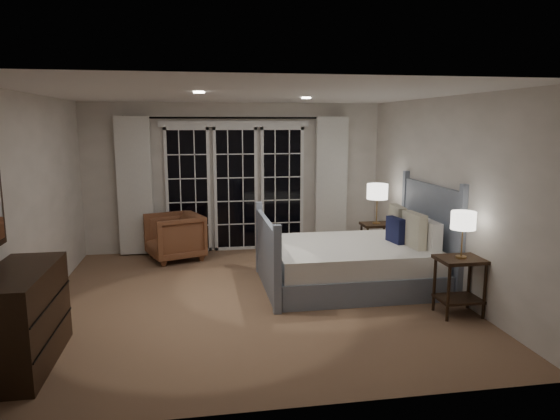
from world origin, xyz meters
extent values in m
plane|color=brown|center=(0.00, 0.00, 0.00)|extent=(5.00, 5.00, 0.00)
plane|color=white|center=(0.00, 0.00, 2.50)|extent=(5.00, 5.00, 0.00)
cube|color=silver|center=(-2.50, 0.00, 1.25)|extent=(0.02, 5.00, 2.50)
cube|color=silver|center=(2.50, 0.00, 1.25)|extent=(0.02, 5.00, 2.50)
cube|color=silver|center=(0.00, 2.50, 1.25)|extent=(5.00, 0.02, 2.50)
cube|color=silver|center=(0.00, -2.50, 1.25)|extent=(5.00, 0.02, 2.50)
cube|color=black|center=(-0.80, 2.47, 1.05)|extent=(0.66, 0.02, 2.02)
cube|color=black|center=(0.00, 2.47, 1.05)|extent=(0.66, 0.02, 2.02)
cube|color=black|center=(0.80, 2.47, 1.05)|extent=(0.66, 0.02, 2.02)
cube|color=white|center=(0.00, 2.46, 2.15)|extent=(2.50, 0.04, 0.10)
cylinder|color=black|center=(0.00, 2.40, 2.25)|extent=(3.50, 0.03, 0.03)
cube|color=silver|center=(-1.65, 2.38, 1.15)|extent=(0.55, 0.10, 2.25)
cube|color=silver|center=(1.65, 2.38, 1.15)|extent=(0.55, 0.10, 2.25)
cylinder|color=white|center=(0.80, 0.60, 2.49)|extent=(0.12, 0.12, 0.01)
cylinder|color=white|center=(-0.60, -0.40, 2.49)|extent=(0.12, 0.12, 0.01)
cube|color=slate|center=(1.35, 0.27, 0.16)|extent=(2.13, 1.66, 0.31)
cube|color=white|center=(1.35, 0.27, 0.44)|extent=(2.07, 1.60, 0.26)
cube|color=slate|center=(2.48, 0.27, 0.68)|extent=(0.06, 1.66, 1.35)
cube|color=slate|center=(0.22, 0.27, 0.47)|extent=(0.06, 1.66, 0.94)
cube|color=white|center=(2.28, -0.05, 0.75)|extent=(0.14, 0.60, 0.36)
cube|color=white|center=(2.28, 0.59, 0.75)|extent=(0.14, 0.60, 0.36)
cube|color=beige|center=(2.12, -0.01, 0.80)|extent=(0.16, 0.46, 0.45)
cube|color=beige|center=(2.12, 0.55, 0.80)|extent=(0.16, 0.46, 0.45)
cube|color=#141738|center=(1.98, 0.27, 0.74)|extent=(0.15, 0.35, 0.34)
cube|color=black|center=(2.26, -0.93, 0.65)|extent=(0.52, 0.41, 0.04)
cube|color=black|center=(2.26, -0.93, 0.19)|extent=(0.47, 0.37, 0.03)
cylinder|color=black|center=(2.04, -1.10, 0.32)|extent=(0.04, 0.04, 0.64)
cylinder|color=black|center=(2.48, -1.10, 0.32)|extent=(0.04, 0.04, 0.64)
cylinder|color=black|center=(2.04, -0.77, 0.32)|extent=(0.04, 0.04, 0.64)
cylinder|color=black|center=(2.48, -0.77, 0.32)|extent=(0.04, 0.04, 0.64)
cube|color=black|center=(2.14, 1.44, 0.58)|extent=(0.46, 0.37, 0.04)
cube|color=black|center=(2.14, 1.44, 0.16)|extent=(0.42, 0.33, 0.03)
cylinder|color=black|center=(1.95, 1.29, 0.28)|extent=(0.04, 0.04, 0.57)
cylinder|color=black|center=(2.33, 1.29, 0.28)|extent=(0.04, 0.04, 0.57)
cylinder|color=black|center=(1.95, 1.58, 0.28)|extent=(0.04, 0.04, 0.57)
cylinder|color=black|center=(2.33, 1.58, 0.28)|extent=(0.04, 0.04, 0.57)
cylinder|color=#A97F43|center=(2.26, -0.93, 0.68)|extent=(0.12, 0.12, 0.02)
cylinder|color=#A97F43|center=(2.26, -0.93, 0.84)|extent=(0.02, 0.02, 0.31)
cylinder|color=white|center=(2.26, -0.93, 1.10)|extent=(0.27, 0.27, 0.20)
cylinder|color=#A97F43|center=(2.14, 1.44, 0.61)|extent=(0.12, 0.12, 0.02)
cylinder|color=#A97F43|center=(2.14, 1.44, 0.80)|extent=(0.02, 0.02, 0.37)
cylinder|color=white|center=(2.14, 1.44, 1.11)|extent=(0.33, 0.33, 0.24)
imported|color=brown|center=(-1.03, 2.00, 0.37)|extent=(1.04, 1.03, 0.74)
cube|color=black|center=(-2.23, -1.41, 0.44)|extent=(0.52, 1.25, 0.89)
cube|color=black|center=(-1.96, -1.41, 0.29)|extent=(0.01, 1.23, 0.01)
cube|color=black|center=(-1.96, -1.41, 0.58)|extent=(0.01, 1.23, 0.01)
camera|label=1|loc=(-0.65, -5.95, 2.17)|focal=32.00mm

